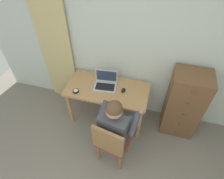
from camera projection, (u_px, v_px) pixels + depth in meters
wall_back at (132, 47)px, 2.68m from camera, size 4.80×0.05×2.50m
curtain_panel at (55, 46)px, 2.96m from camera, size 0.54×0.03×2.23m
desk at (108, 93)px, 2.93m from camera, size 1.25×0.62×0.71m
dresser at (183, 104)px, 2.81m from camera, size 0.51×0.43×1.15m
chair at (112, 142)px, 2.47m from camera, size 0.49×0.47×0.87m
person_seated at (118, 123)px, 2.46m from camera, size 0.60×0.63×1.19m
laptop at (106, 83)px, 2.87m from camera, size 0.37×0.29×0.24m
computer_mouse at (123, 90)px, 2.80m from camera, size 0.07×0.11×0.03m
desk_clock at (76, 91)px, 2.79m from camera, size 0.09×0.09×0.03m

